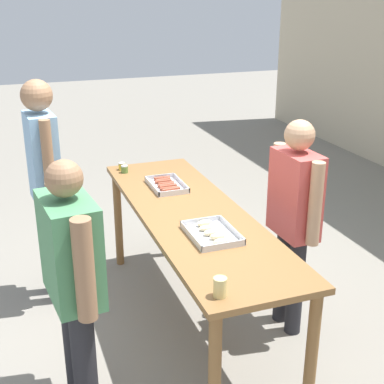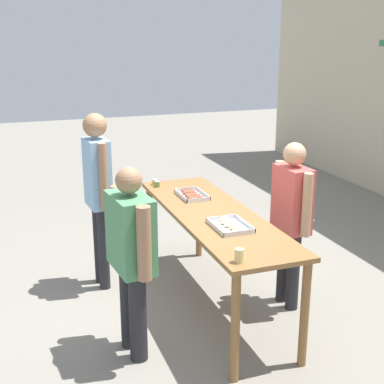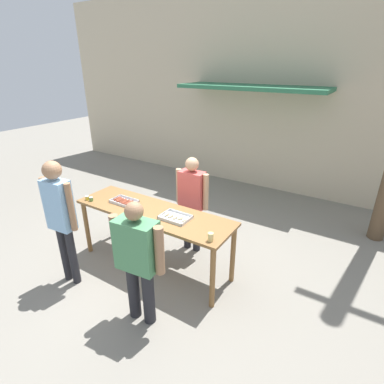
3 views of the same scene
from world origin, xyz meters
name	(u,v)px [view 1 (image 1 of 3)]	position (x,y,z in m)	size (l,w,h in m)	color
ground_plane	(192,325)	(0.00, 0.00, 0.00)	(24.00, 24.00, 0.00)	gray
serving_table	(192,227)	(0.00, 0.00, 0.82)	(2.44, 0.72, 0.94)	brown
food_tray_sausages	(167,185)	(-0.54, -0.02, 0.95)	(0.40, 0.25, 0.04)	silver
food_tray_buns	(212,233)	(0.41, -0.02, 0.96)	(0.40, 0.29, 0.05)	silver
condiment_jar_mustard	(122,166)	(-1.09, -0.25, 0.97)	(0.06, 0.06, 0.06)	gold
condiment_jar_ketchup	(125,169)	(-1.00, -0.25, 0.97)	(0.06, 0.06, 0.06)	#567A38
beer_cup	(220,287)	(1.08, -0.24, 0.99)	(0.07, 0.07, 0.11)	#DBC67A
person_server_behind_table	(294,210)	(0.24, 0.68, 0.95)	(0.57, 0.23, 1.60)	#232328
person_customer_holding_hotdog	(44,171)	(-0.79, -0.92, 1.10)	(0.52, 0.23, 1.80)	#232328
person_customer_with_cup	(72,271)	(0.53, -0.91, 0.92)	(0.69, 0.31, 1.57)	#232328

